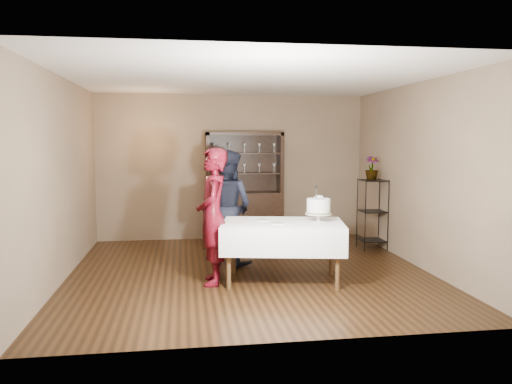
{
  "coord_description": "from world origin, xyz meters",
  "views": [
    {
      "loc": [
        -0.91,
        -6.85,
        1.87
      ],
      "look_at": [
        0.11,
        0.1,
        1.13
      ],
      "focal_mm": 35.0,
      "sensor_mm": 36.0,
      "label": 1
    }
  ],
  "objects_px": {
    "plant_etagere": "(372,211)",
    "cake": "(319,207)",
    "china_hutch": "(244,205)",
    "cake_table": "(283,236)",
    "man": "(227,207)",
    "woman": "(213,216)",
    "potted_plant": "(372,168)"
  },
  "relations": [
    {
      "from": "woman",
      "to": "potted_plant",
      "type": "xyz_separation_m",
      "value": [
        2.8,
        1.7,
        0.51
      ]
    },
    {
      "from": "potted_plant",
      "to": "cake_table",
      "type": "bearing_deg",
      "value": -137.38
    },
    {
      "from": "china_hutch",
      "to": "potted_plant",
      "type": "xyz_separation_m",
      "value": [
        2.06,
        -1.04,
        0.72
      ]
    },
    {
      "from": "plant_etagere",
      "to": "woman",
      "type": "xyz_separation_m",
      "value": [
        -2.82,
        -1.69,
        0.23
      ]
    },
    {
      "from": "cake",
      "to": "woman",
      "type": "bearing_deg",
      "value": 178.21
    },
    {
      "from": "cake",
      "to": "man",
      "type": "bearing_deg",
      "value": 137.12
    },
    {
      "from": "china_hutch",
      "to": "woman",
      "type": "relative_size",
      "value": 1.13
    },
    {
      "from": "woman",
      "to": "man",
      "type": "bearing_deg",
      "value": 167.91
    },
    {
      "from": "china_hutch",
      "to": "woman",
      "type": "height_order",
      "value": "china_hutch"
    },
    {
      "from": "plant_etagere",
      "to": "cake_table",
      "type": "distance_m",
      "value": 2.57
    },
    {
      "from": "china_hutch",
      "to": "man",
      "type": "relative_size",
      "value": 1.17
    },
    {
      "from": "plant_etagere",
      "to": "cake",
      "type": "bearing_deg",
      "value": -129.6
    },
    {
      "from": "woman",
      "to": "china_hutch",
      "type": "bearing_deg",
      "value": 167.86
    },
    {
      "from": "woman",
      "to": "man",
      "type": "relative_size",
      "value": 1.03
    },
    {
      "from": "china_hutch",
      "to": "man",
      "type": "xyz_separation_m",
      "value": [
        -0.47,
        -1.74,
        0.19
      ]
    },
    {
      "from": "plant_etagere",
      "to": "woman",
      "type": "distance_m",
      "value": 3.3
    },
    {
      "from": "china_hutch",
      "to": "plant_etagere",
      "type": "relative_size",
      "value": 1.67
    },
    {
      "from": "china_hutch",
      "to": "cake_table",
      "type": "xyz_separation_m",
      "value": [
        0.17,
        -2.77,
        -0.06
      ]
    },
    {
      "from": "potted_plant",
      "to": "plant_etagere",
      "type": "bearing_deg",
      "value": -34.17
    },
    {
      "from": "plant_etagere",
      "to": "man",
      "type": "height_order",
      "value": "man"
    },
    {
      "from": "china_hutch",
      "to": "plant_etagere",
      "type": "bearing_deg",
      "value": -26.83
    },
    {
      "from": "china_hutch",
      "to": "cake_table",
      "type": "bearing_deg",
      "value": -86.48
    },
    {
      "from": "cake",
      "to": "plant_etagere",
      "type": "bearing_deg",
      "value": 50.4
    },
    {
      "from": "plant_etagere",
      "to": "man",
      "type": "bearing_deg",
      "value": -164.91
    },
    {
      "from": "plant_etagere",
      "to": "potted_plant",
      "type": "bearing_deg",
      "value": 145.83
    },
    {
      "from": "plant_etagere",
      "to": "cake",
      "type": "height_order",
      "value": "cake"
    },
    {
      "from": "woman",
      "to": "potted_plant",
      "type": "distance_m",
      "value": 3.32
    },
    {
      "from": "woman",
      "to": "cake_table",
      "type": "bearing_deg",
      "value": 91.03
    },
    {
      "from": "woman",
      "to": "cake",
      "type": "xyz_separation_m",
      "value": [
        1.39,
        -0.04,
        0.1
      ]
    },
    {
      "from": "cake_table",
      "to": "cake",
      "type": "height_order",
      "value": "cake"
    },
    {
      "from": "man",
      "to": "potted_plant",
      "type": "relative_size",
      "value": 4.28
    },
    {
      "from": "woman",
      "to": "potted_plant",
      "type": "relative_size",
      "value": 4.41
    }
  ]
}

